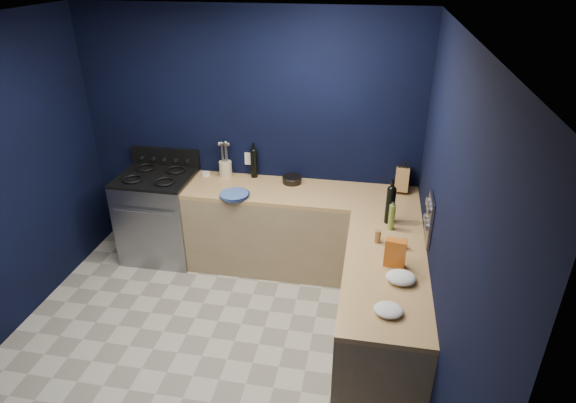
% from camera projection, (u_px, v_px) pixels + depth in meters
% --- Properties ---
extents(floor, '(3.50, 3.50, 0.02)m').
position_uv_depth(floor, '(202.00, 357.00, 4.05)').
color(floor, '#BCB8A4').
rests_on(floor, ground).
extents(ceiling, '(3.50, 3.50, 0.02)m').
position_uv_depth(ceiling, '(166.00, 28.00, 2.85)').
color(ceiling, silver).
rests_on(ceiling, ground).
extents(wall_back, '(3.50, 0.02, 2.60)m').
position_uv_depth(wall_back, '(249.00, 138.00, 4.98)').
color(wall_back, black).
rests_on(wall_back, ground).
extents(wall_right, '(0.02, 3.50, 2.60)m').
position_uv_depth(wall_right, '(442.00, 245.00, 3.16)').
color(wall_right, black).
rests_on(wall_right, ground).
extents(cab_back, '(2.30, 0.63, 0.86)m').
position_uv_depth(cab_back, '(300.00, 232.00, 5.00)').
color(cab_back, '#9C8460').
rests_on(cab_back, floor).
extents(top_back, '(2.30, 0.63, 0.04)m').
position_uv_depth(top_back, '(301.00, 193.00, 4.80)').
color(top_back, olive).
rests_on(top_back, cab_back).
extents(cab_right, '(0.63, 1.67, 0.86)m').
position_uv_depth(cab_right, '(381.00, 314.00, 3.86)').
color(cab_right, '#9C8460').
rests_on(cab_right, floor).
extents(top_right, '(0.63, 1.67, 0.04)m').
position_uv_depth(top_right, '(386.00, 268.00, 3.66)').
color(top_right, olive).
rests_on(top_right, cab_right).
extents(gas_range, '(0.76, 0.66, 0.92)m').
position_uv_depth(gas_range, '(160.00, 217.00, 5.22)').
color(gas_range, gray).
rests_on(gas_range, floor).
extents(oven_door, '(0.59, 0.02, 0.42)m').
position_uv_depth(oven_door, '(148.00, 233.00, 4.95)').
color(oven_door, black).
rests_on(oven_door, gas_range).
extents(cooktop, '(0.76, 0.66, 0.03)m').
position_uv_depth(cooktop, '(155.00, 177.00, 5.00)').
color(cooktop, black).
rests_on(cooktop, gas_range).
extents(backguard, '(0.76, 0.06, 0.20)m').
position_uv_depth(backguard, '(165.00, 157.00, 5.22)').
color(backguard, black).
rests_on(backguard, gas_range).
extents(spice_panel, '(0.02, 0.28, 0.38)m').
position_uv_depth(spice_panel, '(429.00, 220.00, 3.70)').
color(spice_panel, gray).
rests_on(spice_panel, wall_right).
extents(wall_outlet, '(0.09, 0.02, 0.13)m').
position_uv_depth(wall_outlet, '(249.00, 159.00, 5.07)').
color(wall_outlet, white).
rests_on(wall_outlet, wall_back).
extents(plate_stack, '(0.37, 0.37, 0.04)m').
position_uv_depth(plate_stack, '(234.00, 195.00, 4.67)').
color(plate_stack, '#335EAA').
rests_on(plate_stack, top_back).
extents(ramekin, '(0.08, 0.08, 0.03)m').
position_uv_depth(ramekin, '(206.00, 174.00, 5.12)').
color(ramekin, white).
rests_on(ramekin, top_back).
extents(utensil_crock, '(0.15, 0.15, 0.16)m').
position_uv_depth(utensil_crock, '(226.00, 169.00, 5.07)').
color(utensil_crock, beige).
rests_on(utensil_crock, top_back).
extents(wine_bottle_back, '(0.09, 0.09, 0.30)m').
position_uv_depth(wine_bottle_back, '(254.00, 164.00, 5.03)').
color(wine_bottle_back, black).
rests_on(wine_bottle_back, top_back).
extents(lemon_basket, '(0.21, 0.21, 0.07)m').
position_uv_depth(lemon_basket, '(292.00, 180.00, 4.94)').
color(lemon_basket, black).
rests_on(lemon_basket, top_back).
extents(knife_block, '(0.14, 0.28, 0.29)m').
position_uv_depth(knife_block, '(402.00, 179.00, 4.76)').
color(knife_block, olive).
rests_on(knife_block, top_back).
extents(wine_bottle_right, '(0.09, 0.09, 0.33)m').
position_uv_depth(wine_bottle_right, '(390.00, 206.00, 4.16)').
color(wine_bottle_right, black).
rests_on(wine_bottle_right, top_right).
extents(oil_bottle, '(0.05, 0.05, 0.23)m').
position_uv_depth(oil_bottle, '(392.00, 217.00, 4.08)').
color(oil_bottle, olive).
rests_on(oil_bottle, top_right).
extents(spice_jar_near, '(0.06, 0.06, 0.11)m').
position_uv_depth(spice_jar_near, '(378.00, 236.00, 3.92)').
color(spice_jar_near, olive).
rests_on(spice_jar_near, top_right).
extents(spice_jar_far, '(0.05, 0.05, 0.09)m').
position_uv_depth(spice_jar_far, '(405.00, 244.00, 3.84)').
color(spice_jar_far, olive).
rests_on(spice_jar_far, top_right).
extents(crouton_bag, '(0.16, 0.10, 0.22)m').
position_uv_depth(crouton_bag, '(395.00, 253.00, 3.59)').
color(crouton_bag, '#AE2A1E').
rests_on(crouton_bag, top_right).
extents(towel_front, '(0.25, 0.22, 0.08)m').
position_uv_depth(towel_front, '(401.00, 277.00, 3.45)').
color(towel_front, white).
rests_on(towel_front, top_right).
extents(towel_end, '(0.25, 0.24, 0.06)m').
position_uv_depth(towel_end, '(388.00, 310.00, 3.15)').
color(towel_end, white).
rests_on(towel_end, top_right).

